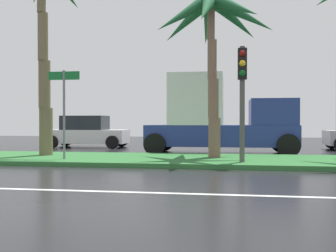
% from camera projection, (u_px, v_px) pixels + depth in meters
% --- Properties ---
extents(ground_plane, '(90.00, 42.00, 0.10)m').
position_uv_depth(ground_plane, '(128.00, 160.00, 15.23)').
color(ground_plane, black).
extents(near_lane_divider_stripe, '(81.00, 0.14, 0.01)m').
position_uv_depth(near_lane_divider_stripe, '(45.00, 190.00, 8.31)').
color(near_lane_divider_stripe, white).
rests_on(near_lane_divider_stripe, ground_plane).
extents(median_strip, '(85.50, 4.00, 0.15)m').
position_uv_depth(median_strip, '(121.00, 159.00, 14.24)').
color(median_strip, '#2D6B33').
rests_on(median_strip, ground_plane).
extents(palm_tree_centre, '(4.39, 4.62, 6.12)m').
position_uv_depth(palm_tree_centre, '(213.00, 21.00, 14.21)').
color(palm_tree_centre, '#7C5B4B').
rests_on(palm_tree_centre, median_strip).
extents(traffic_signal_median_right, '(0.28, 0.43, 3.62)m').
position_uv_depth(traffic_signal_median_right, '(242.00, 82.00, 12.45)').
color(traffic_signal_median_right, '#4C4C47').
rests_on(traffic_signal_median_right, median_strip).
extents(street_name_sign, '(1.10, 0.08, 3.00)m').
position_uv_depth(street_name_sign, '(64.00, 102.00, 13.49)').
color(street_name_sign, slate).
rests_on(street_name_sign, median_strip).
extents(car_in_traffic_second, '(4.30, 2.02, 1.72)m').
position_uv_depth(car_in_traffic_second, '(87.00, 132.00, 21.69)').
color(car_in_traffic_second, white).
rests_on(car_in_traffic_second, ground_plane).
extents(box_truck_lead, '(6.40, 2.64, 3.46)m').
position_uv_depth(box_truck_lead, '(219.00, 118.00, 17.39)').
color(box_truck_lead, navy).
rests_on(box_truck_lead, ground_plane).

